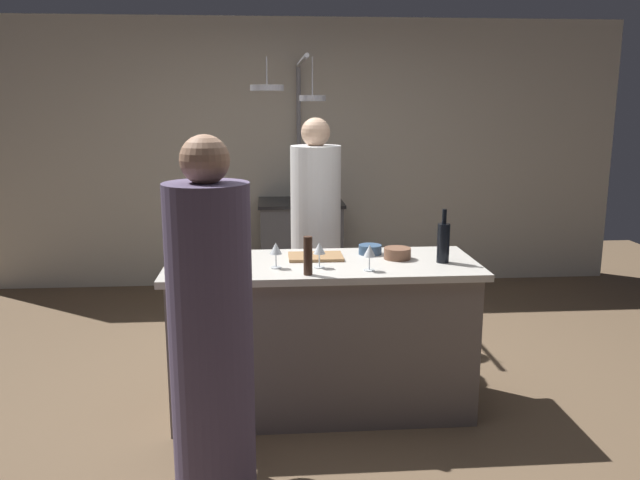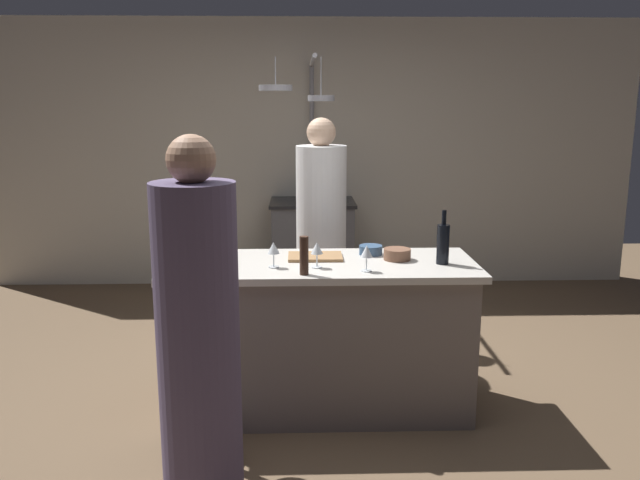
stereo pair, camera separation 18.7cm
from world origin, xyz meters
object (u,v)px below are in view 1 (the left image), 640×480
at_px(wine_bottle_amber, 186,242).
at_px(wine_glass_by_chef, 319,249).
at_px(chef, 316,245).
at_px(pepper_mill, 308,256).
at_px(wine_glass_near_left_guest, 370,252).
at_px(stove_range, 301,247).
at_px(mixing_bowl_blue, 370,249).
at_px(bar_stool_left, 221,397).
at_px(mixing_bowl_wooden, 397,253).
at_px(guest_left, 212,349).
at_px(cutting_board, 316,257).
at_px(wine_glass_near_right_guest, 276,250).
at_px(wine_bottle_dark, 443,242).
at_px(wine_bottle_rose, 199,236).

distance_m(wine_bottle_amber, wine_glass_by_chef, 0.78).
xyz_separation_m(chef, wine_bottle_amber, (-0.82, -0.90, 0.23)).
distance_m(pepper_mill, wine_glass_near_left_guest, 0.35).
distance_m(stove_range, mixing_bowl_blue, 2.34).
bearing_deg(bar_stool_left, chef, 69.39).
bearing_deg(mixing_bowl_wooden, wine_bottle_amber, 179.94).
relative_size(chef, guest_left, 1.01).
distance_m(bar_stool_left, cutting_board, 1.04).
distance_m(stove_range, wine_bottle_amber, 2.59).
bearing_deg(wine_glass_near_right_guest, mixing_bowl_wooden, 12.61).
bearing_deg(wine_glass_near_right_guest, wine_bottle_amber, 162.49).
distance_m(cutting_board, pepper_mill, 0.39).
height_order(chef, wine_glass_by_chef, chef).
height_order(wine_bottle_amber, wine_glass_near_left_guest, wine_bottle_amber).
height_order(wine_bottle_amber, wine_bottle_dark, wine_bottle_dark).
xyz_separation_m(chef, wine_glass_by_chef, (-0.06, -1.08, 0.21)).
xyz_separation_m(stove_range, wine_glass_near_left_guest, (0.24, -2.66, 0.56)).
bearing_deg(wine_bottle_rose, wine_glass_near_right_guest, -38.50).
bearing_deg(mixing_bowl_wooden, bar_stool_left, -146.51).
distance_m(chef, wine_bottle_rose, 1.06).
bearing_deg(wine_glass_by_chef, pepper_mill, -116.28).
relative_size(guest_left, cutting_board, 5.27).
xyz_separation_m(chef, guest_left, (-0.59, -1.97, -0.01)).
bearing_deg(stove_range, pepper_mill, -92.08).
bearing_deg(wine_glass_near_left_guest, mixing_bowl_blue, 80.49).
distance_m(wine_bottle_rose, wine_glass_by_chef, 0.80).
xyz_separation_m(chef, mixing_bowl_wooden, (0.42, -0.91, 0.14)).
distance_m(wine_bottle_dark, mixing_bowl_wooden, 0.28).
xyz_separation_m(wine_bottle_rose, mixing_bowl_wooden, (1.18, -0.20, -0.08)).
xyz_separation_m(wine_bottle_dark, mixing_bowl_wooden, (-0.25, 0.11, -0.09)).
bearing_deg(wine_bottle_rose, stove_range, 71.67).
xyz_separation_m(wine_bottle_amber, wine_bottle_dark, (1.48, -0.11, 0.00)).
height_order(bar_stool_left, wine_bottle_dark, wine_bottle_dark).
distance_m(guest_left, mixing_bowl_wooden, 1.47).
xyz_separation_m(cutting_board, wine_glass_near_right_guest, (-0.24, -0.22, 0.10)).
height_order(wine_bottle_amber, wine_glass_near_right_guest, wine_bottle_amber).
distance_m(mixing_bowl_blue, mixing_bowl_wooden, 0.20).
xyz_separation_m(wine_glass_near_right_guest, mixing_bowl_wooden, (0.72, 0.16, -0.07)).
bearing_deg(wine_glass_near_left_guest, bar_stool_left, -153.15).
bearing_deg(bar_stool_left, pepper_mill, 37.17).
bearing_deg(guest_left, stove_range, 80.88).
bearing_deg(stove_range, wine_bottle_amber, -108.06).
relative_size(stove_range, mixing_bowl_wooden, 5.60).
height_order(stove_range, wine_glass_near_right_guest, wine_glass_near_right_guest).
xyz_separation_m(bar_stool_left, pepper_mill, (0.46, 0.35, 0.63)).
relative_size(pepper_mill, mixing_bowl_wooden, 1.32).
relative_size(cutting_board, wine_bottle_rose, 1.06).
relative_size(chef, mixing_bowl_blue, 12.17).
height_order(guest_left, pepper_mill, guest_left).
xyz_separation_m(stove_range, guest_left, (-0.56, -3.47, 0.34)).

